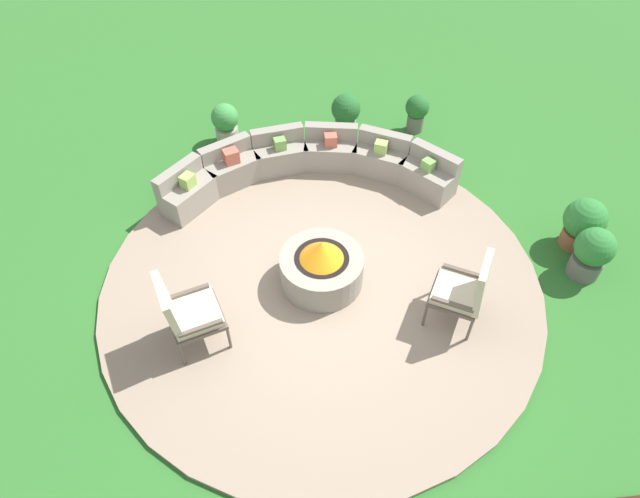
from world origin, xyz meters
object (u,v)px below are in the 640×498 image
Objects in this scene: potted_plant_2 at (346,113)px; potted_plant_0 at (584,222)px; fire_pit at (322,266)px; curved_stone_bench at (307,166)px; potted_plant_1 at (417,111)px; lounge_chair_front_right at (466,289)px; lounge_chair_front_left at (186,312)px; potted_plant_4 at (593,252)px; potted_plant_3 at (226,122)px.

potted_plant_0 is at bearing -46.01° from potted_plant_2.
fire_pit is 0.24× the size of curved_stone_bench.
potted_plant_1 is at bearing 58.97° from fire_pit.
potted_plant_2 is (-0.86, 4.04, -0.21)m from lounge_chair_front_right.
lounge_chair_front_left is at bearing 118.76° from lounge_chair_front_right.
fire_pit is 1.41× the size of potted_plant_4.
fire_pit is 1.38× the size of potted_plant_0.
potted_plant_3 is at bearing 135.91° from curved_stone_bench.
lounge_chair_front_right is at bearing -54.30° from potted_plant_3.
lounge_chair_front_left reaches higher than curved_stone_bench.
potted_plant_2 is 1.03× the size of potted_plant_3.
lounge_chair_front_right is (1.62, -2.78, 0.27)m from curved_stone_bench.
potted_plant_4 is at bearing -2.78° from fire_pit.
fire_pit is 2.04m from curved_stone_bench.
potted_plant_4 is at bearing -101.52° from potted_plant_0.
fire_pit is 3.78m from potted_plant_1.
potted_plant_0 is at bearing -32.26° from lounge_chair_front_right.
potted_plant_1 is 0.91× the size of potted_plant_2.
lounge_chair_front_left is 3.22m from lounge_chair_front_right.
potted_plant_4 is at bearing -35.75° from potted_plant_3.
potted_plant_0 reaches higher than potted_plant_4.
potted_plant_1 is (1.96, 1.20, 0.04)m from curved_stone_bench.
lounge_chair_front_right is 1.97m from potted_plant_4.
fire_pit reaches higher than potted_plant_1.
curved_stone_bench is 2.30m from potted_plant_1.
curved_stone_bench is 3.23m from lounge_chair_front_right.
lounge_chair_front_right is 4.92m from potted_plant_3.
potted_plant_0 reaches higher than curved_stone_bench.
potted_plant_2 is at bearing 1.41° from potted_plant_3.
potted_plant_4 is at bearing -51.68° from potted_plant_2.
lounge_chair_front_left is at bearing -168.10° from potted_plant_0.
lounge_chair_front_left is 1.01× the size of lounge_chair_front_right.
lounge_chair_front_left is 5.35m from potted_plant_1.
lounge_chair_front_left is (-1.61, -0.75, 0.27)m from fire_pit.
potted_plant_2 is (2.36, 4.04, -0.21)m from lounge_chair_front_left.
lounge_chair_front_right reaches higher than potted_plant_1.
potted_plant_3 is at bearing 156.60° from lounge_chair_front_left.
potted_plant_2 is at bearing 40.81° from lounge_chair_front_right.
potted_plant_3 is (-1.26, 3.24, 0.03)m from fire_pit.
fire_pit is 3.49m from potted_plant_4.
potted_plant_0 is 1.02× the size of potted_plant_4.
curved_stone_bench is 3.22m from lounge_chair_front_left.
potted_plant_0 is (5.20, 1.10, -0.19)m from lounge_chair_front_left.
lounge_chair_front_left is at bearing -120.30° from potted_plant_2.
lounge_chair_front_left is 4.68m from potted_plant_2.
fire_pit is 3.48m from potted_plant_3.
fire_pit is at bearing 96.53° from lounge_chair_front_left.
potted_plant_3 is 0.92× the size of potted_plant_4.
potted_plant_0 is at bearing -30.84° from potted_plant_3.
curved_stone_bench is at bearing 59.01° from lounge_chair_front_right.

